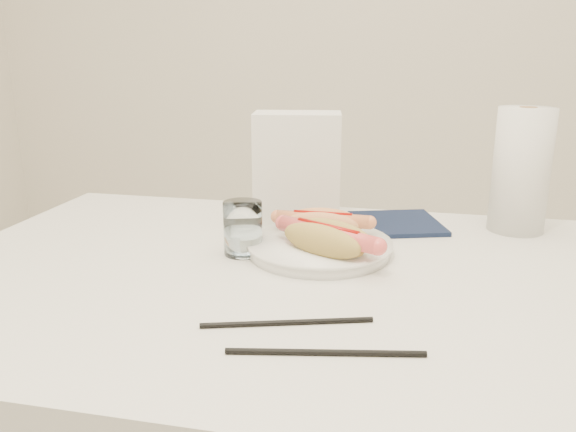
% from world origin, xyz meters
% --- Properties ---
extents(table, '(1.20, 0.80, 0.75)m').
position_xyz_m(table, '(0.00, 0.00, 0.69)').
color(table, silver).
rests_on(table, ground).
extents(plate, '(0.32, 0.32, 0.02)m').
position_xyz_m(plate, '(0.02, 0.09, 0.76)').
color(plate, white).
rests_on(plate, table).
extents(hotdog_left, '(0.17, 0.07, 0.05)m').
position_xyz_m(hotdog_left, '(0.02, 0.14, 0.79)').
color(hotdog_left, '#ED9B5E').
rests_on(hotdog_left, plate).
extents(hotdog_right, '(0.18, 0.14, 0.05)m').
position_xyz_m(hotdog_right, '(0.04, 0.04, 0.79)').
color(hotdog_right, tan).
rests_on(hotdog_right, plate).
extents(water_glass, '(0.07, 0.07, 0.09)m').
position_xyz_m(water_glass, '(-0.11, 0.06, 0.80)').
color(water_glass, white).
rests_on(water_glass, table).
extents(chopstick_near, '(0.21, 0.07, 0.01)m').
position_xyz_m(chopstick_near, '(0.02, -0.18, 0.75)').
color(chopstick_near, black).
rests_on(chopstick_near, table).
extents(chopstick_far, '(0.23, 0.05, 0.01)m').
position_xyz_m(chopstick_far, '(0.08, -0.24, 0.75)').
color(chopstick_far, black).
rests_on(chopstick_far, table).
extents(napkin_box, '(0.18, 0.12, 0.22)m').
position_xyz_m(napkin_box, '(-0.05, 0.26, 0.86)').
color(napkin_box, silver).
rests_on(napkin_box, table).
extents(navy_napkin, '(0.21, 0.21, 0.01)m').
position_xyz_m(navy_napkin, '(0.14, 0.29, 0.75)').
color(navy_napkin, '#101932').
rests_on(navy_napkin, table).
extents(paper_towel_roll, '(0.12, 0.12, 0.23)m').
position_xyz_m(paper_towel_roll, '(0.37, 0.31, 0.87)').
color(paper_towel_roll, silver).
rests_on(paper_towel_roll, table).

